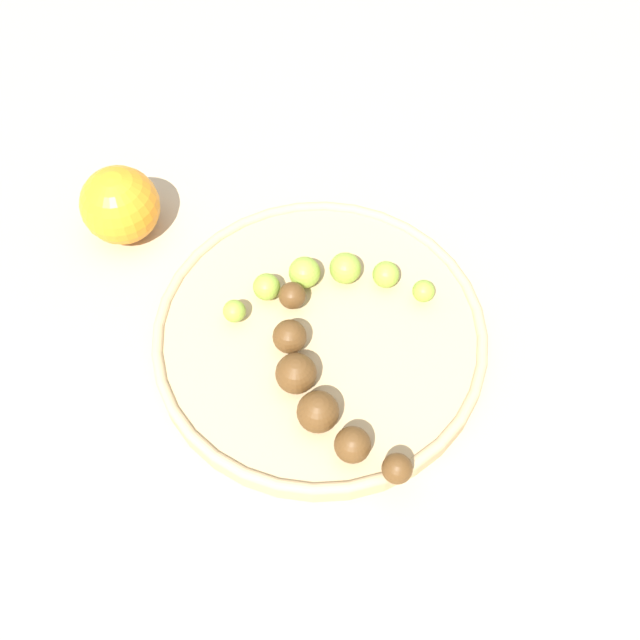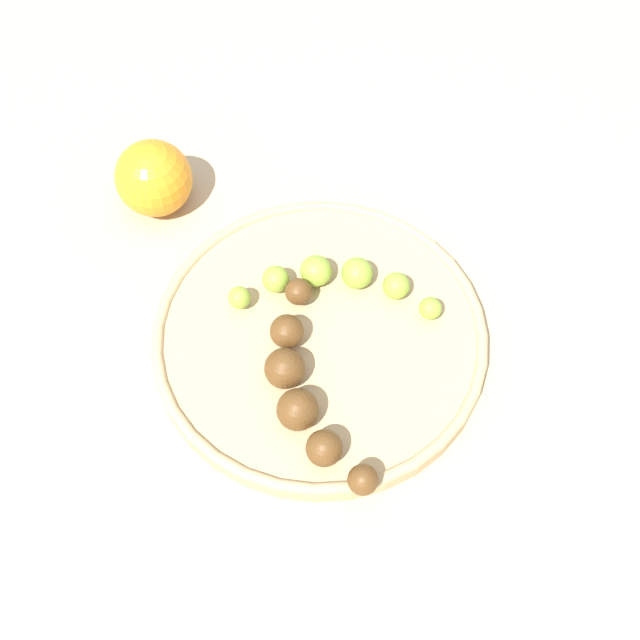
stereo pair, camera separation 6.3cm
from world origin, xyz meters
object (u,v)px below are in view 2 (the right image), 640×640
at_px(banana_overripe, 302,386).
at_px(orange_fruit, 154,178).
at_px(fruit_bowl, 320,335).
at_px(banana_green, 336,281).

relative_size(banana_overripe, orange_fruit, 2.70).
bearing_deg(fruit_bowl, orange_fruit, 24.51).
distance_m(banana_green, orange_fruit, 0.21).
bearing_deg(fruit_bowl, banana_green, -38.54).
height_order(banana_green, banana_overripe, banana_overripe).
distance_m(fruit_bowl, banana_green, 0.05).
xyz_separation_m(banana_green, orange_fruit, (0.17, 0.13, 0.00)).
distance_m(fruit_bowl, banana_overripe, 0.07).
xyz_separation_m(fruit_bowl, banana_overripe, (-0.05, 0.04, 0.02)).
xyz_separation_m(banana_overripe, orange_fruit, (0.26, 0.06, 0.00)).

